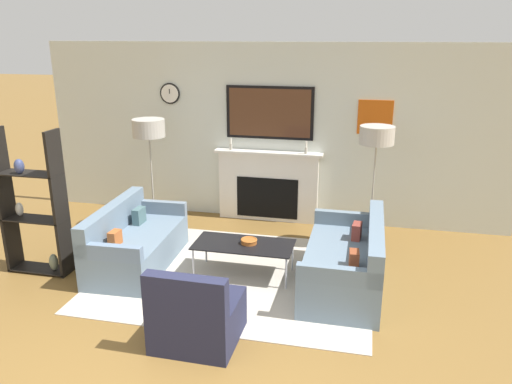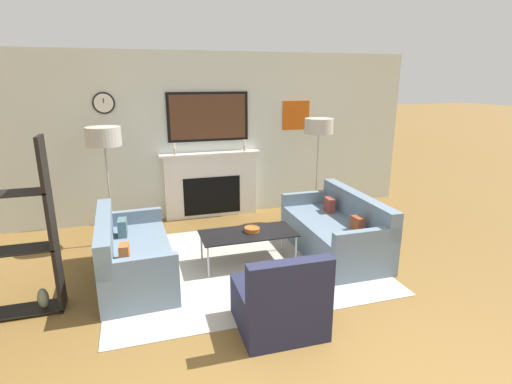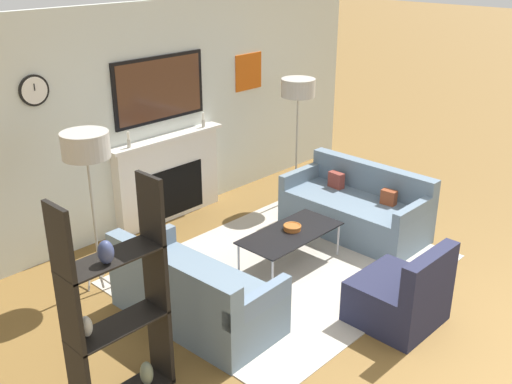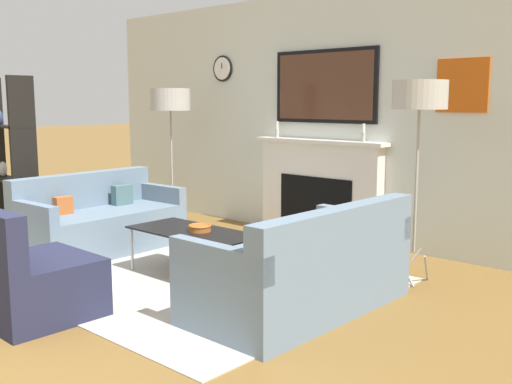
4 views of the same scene
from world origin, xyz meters
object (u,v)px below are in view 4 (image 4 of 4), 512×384
(armchair, at_px, (31,281))
(coffee_table, at_px, (193,234))
(couch_left, at_px, (99,224))
(decorative_bowl, at_px, (200,228))
(couch_right, at_px, (304,272))
(floor_lamp_right, at_px, (420,98))
(floor_lamp_left, at_px, (170,101))
(shelf_unit, at_px, (8,166))

(armchair, bearing_deg, coffee_table, 86.02)
(couch_left, xyz_separation_m, decorative_bowl, (1.47, 0.05, 0.16))
(couch_right, distance_m, armchair, 1.93)
(coffee_table, bearing_deg, couch_right, -0.93)
(couch_right, relative_size, floor_lamp_right, 1.02)
(floor_lamp_left, xyz_separation_m, floor_lamp_right, (3.14, 0.00, 0.03))
(floor_lamp_right, bearing_deg, shelf_unit, -158.09)
(couch_right, height_order, floor_lamp_right, floor_lamp_right)
(decorative_bowl, xyz_separation_m, floor_lamp_right, (1.42, 1.13, 1.10))
(floor_lamp_left, distance_m, floor_lamp_right, 3.14)
(coffee_table, height_order, shelf_unit, shelf_unit)
(couch_right, distance_m, floor_lamp_left, 3.35)
(couch_right, height_order, coffee_table, couch_right)
(floor_lamp_right, bearing_deg, decorative_bowl, -141.36)
(shelf_unit, bearing_deg, armchair, -22.87)
(armchair, distance_m, coffee_table, 1.44)
(coffee_table, relative_size, decorative_bowl, 5.97)
(coffee_table, xyz_separation_m, shelf_unit, (-2.48, -0.43, 0.44))
(couch_left, distance_m, coffee_table, 1.41)
(floor_lamp_left, bearing_deg, decorative_bowl, -33.33)
(couch_left, relative_size, decorative_bowl, 8.27)
(coffee_table, height_order, floor_lamp_left, floor_lamp_left)
(couch_right, height_order, armchair, armchair)
(armchair, xyz_separation_m, decorative_bowl, (0.16, 1.46, 0.17))
(couch_right, distance_m, floor_lamp_right, 1.74)
(couch_right, relative_size, shelf_unit, 0.98)
(shelf_unit, bearing_deg, couch_left, 21.04)
(decorative_bowl, distance_m, shelf_unit, 2.60)
(armchair, bearing_deg, floor_lamp_left, 121.12)
(armchair, height_order, floor_lamp_left, floor_lamp_left)
(armchair, distance_m, decorative_bowl, 1.48)
(couch_right, height_order, shelf_unit, shelf_unit)
(armchair, xyz_separation_m, coffee_table, (0.10, 1.43, 0.12))
(decorative_bowl, relative_size, floor_lamp_right, 0.12)
(armchair, distance_m, floor_lamp_left, 3.27)
(coffee_table, distance_m, decorative_bowl, 0.09)
(shelf_unit, bearing_deg, floor_lamp_left, 62.95)
(couch_left, xyz_separation_m, armchair, (1.31, -1.41, -0.01))
(couch_right, bearing_deg, armchair, -133.09)
(couch_left, bearing_deg, coffee_table, 0.85)
(couch_left, xyz_separation_m, shelf_unit, (-1.06, -0.41, 0.54))
(armchair, distance_m, shelf_unit, 2.64)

